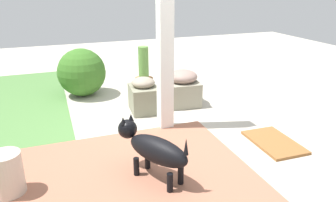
{
  "coord_description": "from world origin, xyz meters",
  "views": [
    {
      "loc": [
        -3.13,
        1.16,
        1.62
      ],
      "look_at": [
        0.12,
        -0.05,
        0.33
      ],
      "focal_mm": 34.72,
      "sensor_mm": 36.0,
      "label": 1
    }
  ],
  "objects": [
    {
      "name": "dog",
      "position": [
        -0.81,
        0.43,
        0.3
      ],
      "size": [
        0.71,
        0.5,
        0.52
      ],
      "color": "black",
      "rests_on": "ground"
    },
    {
      "name": "brick_path",
      "position": [
        -0.77,
        0.76,
        0.01
      ],
      "size": [
        1.8,
        2.4,
        0.02
      ],
      "primitive_type": "cube",
      "color": "#9D624B",
      "rests_on": "ground"
    },
    {
      "name": "ground_plane",
      "position": [
        0.0,
        0.0,
        0.0
      ],
      "size": [
        12.0,
        12.0,
        0.0
      ],
      "primitive_type": "plane",
      "color": "#B7AF9F"
    },
    {
      "name": "ceramic_urn",
      "position": [
        -0.62,
        1.58,
        0.18
      ],
      "size": [
        0.25,
        0.25,
        0.37
      ],
      "primitive_type": "cylinder",
      "color": "beige",
      "rests_on": "ground"
    },
    {
      "name": "stone_planter_nearest",
      "position": [
        0.78,
        -0.51,
        0.24
      ],
      "size": [
        0.49,
        0.46,
        0.49
      ],
      "color": "gray",
      "rests_on": "ground"
    },
    {
      "name": "round_shrub",
      "position": [
        1.65,
        0.74,
        0.35
      ],
      "size": [
        0.7,
        0.7,
        0.7
      ],
      "primitive_type": "sphere",
      "color": "#366822",
      "rests_on": "ground"
    },
    {
      "name": "doormat",
      "position": [
        -0.65,
        -0.96,
        0.01
      ],
      "size": [
        0.66,
        0.43,
        0.03
      ],
      "primitive_type": "cube",
      "rotation": [
        0.0,
        0.0,
        -0.03
      ],
      "color": "brown",
      "rests_on": "ground"
    },
    {
      "name": "terracotta_pot_tall",
      "position": [
        1.56,
        -0.19,
        0.25
      ],
      "size": [
        0.28,
        0.28,
        0.69
      ],
      "color": "#9C5D34",
      "rests_on": "ground"
    },
    {
      "name": "stone_planter_near",
      "position": [
        0.72,
        0.07,
        0.21
      ],
      "size": [
        0.46,
        0.38,
        0.46
      ],
      "color": "gray",
      "rests_on": "ground"
    },
    {
      "name": "porch_pillar",
      "position": [
        0.15,
        -0.03,
        1.05
      ],
      "size": [
        0.15,
        0.15,
        2.1
      ],
      "primitive_type": "cube",
      "color": "white",
      "rests_on": "ground"
    }
  ]
}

